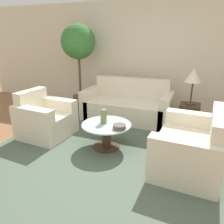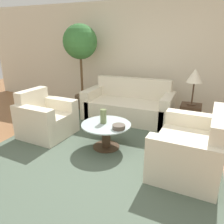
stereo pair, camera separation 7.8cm
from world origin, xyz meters
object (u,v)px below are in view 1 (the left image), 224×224
armchair (44,120)px  bowl (119,127)px  loveseat (193,149)px  potted_plant (78,48)px  vase (104,116)px  coffee_table (106,132)px  sofa_main (128,106)px  table_lamp (194,76)px

armchair → bowl: size_ratio=4.55×
loveseat → potted_plant: size_ratio=0.64×
vase → bowl: vase is taller
loveseat → bowl: (-1.10, -0.02, 0.17)m
coffee_table → bowl: bowl is taller
vase → coffee_table: bearing=-19.3°
loveseat → sofa_main: bearing=-134.0°
vase → bowl: bearing=-21.8°
table_lamp → bowl: table_lamp is taller
loveseat → table_lamp: 1.62m
armchair → loveseat: size_ratio=0.69×
sofa_main → table_lamp: (1.32, -0.16, 0.78)m
table_lamp → potted_plant: 2.77m
sofa_main → vase: 1.48m
coffee_table → potted_plant: bearing=129.8°
loveseat → coffee_table: loveseat is taller
armchair → sofa_main: bearing=-35.2°
coffee_table → armchair: bearing=178.7°
sofa_main → potted_plant: 1.87m
armchair → bowl: bearing=-91.1°
loveseat → bowl: bearing=-86.0°
loveseat → table_lamp: table_lamp is taller
sofa_main → vase: size_ratio=8.19×
armchair → potted_plant: 2.13m
table_lamp → loveseat: bearing=-84.4°
vase → bowl: size_ratio=1.17×
coffee_table → potted_plant: size_ratio=0.39×
armchair → vase: size_ratio=3.89×
sofa_main → bowl: sofa_main is taller
armchair → coffee_table: armchair is taller
table_lamp → bowl: size_ratio=3.47×
loveseat → vase: bearing=-91.4°
sofa_main → table_lamp: 1.54m
armchair → vase: bearing=-86.5°
loveseat → potted_plant: 3.60m
table_lamp → bowl: (-0.96, -1.43, -0.61)m
sofa_main → vase: (0.04, -1.46, 0.25)m
bowl → coffee_table: bearing=157.6°
potted_plant → table_lamp: bearing=-9.3°
sofa_main → armchair: sofa_main is taller
sofa_main → bowl: (0.36, -1.59, 0.17)m
table_lamp → bowl: 1.83m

